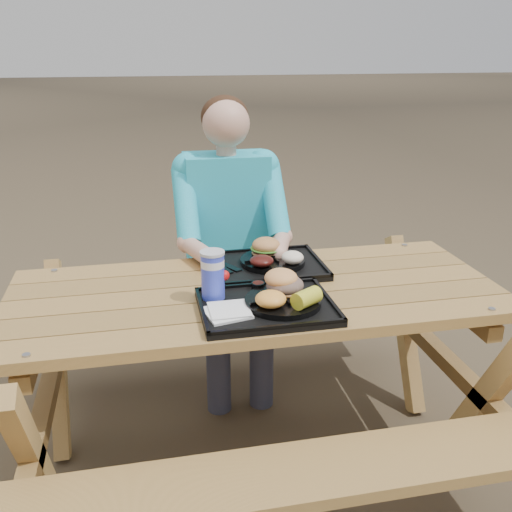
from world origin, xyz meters
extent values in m
plane|color=#999999|center=(0.00, 0.00, 0.00)|extent=(60.00, 60.00, 0.00)
cube|color=black|center=(0.00, -0.18, 0.76)|extent=(0.45, 0.35, 0.02)
cube|color=black|center=(0.08, 0.18, 0.76)|extent=(0.45, 0.35, 0.02)
cylinder|color=black|center=(0.05, -0.19, 0.78)|extent=(0.26, 0.26, 0.02)
cylinder|color=black|center=(0.11, 0.19, 0.78)|extent=(0.26, 0.26, 0.02)
cube|color=white|center=(-0.14, -0.22, 0.78)|extent=(0.16, 0.16, 0.02)
cylinder|color=#1D2FDB|center=(-0.17, -0.09, 0.85)|extent=(0.08, 0.08, 0.16)
cylinder|color=black|center=(0.00, -0.06, 0.78)|extent=(0.05, 0.05, 0.03)
cylinder|color=gold|center=(0.05, -0.05, 0.78)|extent=(0.05, 0.05, 0.03)
ellipsoid|color=#FFB043|center=(0.00, -0.24, 0.82)|extent=(0.10, 0.10, 0.05)
cube|color=black|center=(-0.08, 0.20, 0.77)|extent=(0.11, 0.16, 0.01)
ellipsoid|color=#41100D|center=(0.05, 0.12, 0.81)|extent=(0.09, 0.09, 0.04)
ellipsoid|color=white|center=(0.17, 0.13, 0.81)|extent=(0.09, 0.09, 0.05)
camera|label=1|loc=(-0.39, -1.89, 1.60)|focal=40.00mm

